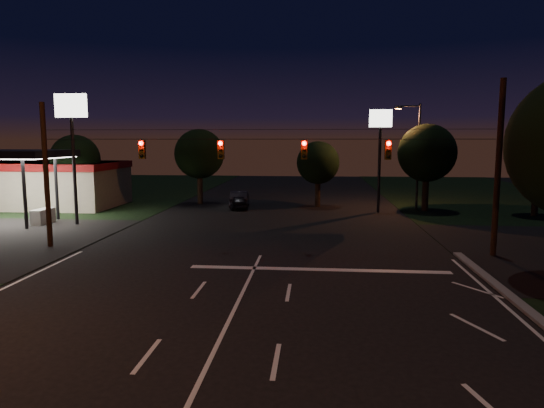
# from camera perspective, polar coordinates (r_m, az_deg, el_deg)

# --- Properties ---
(ground) EXTENTS (140.00, 140.00, 0.00)m
(ground) POSITION_cam_1_polar(r_m,az_deg,el_deg) (12.33, -9.36, -21.43)
(ground) COLOR black
(ground) RESTS_ON ground
(stop_bar) EXTENTS (12.00, 0.50, 0.01)m
(stop_bar) POSITION_cam_1_polar(r_m,az_deg,el_deg) (22.72, 5.51, -7.67)
(stop_bar) COLOR silver
(stop_bar) RESTS_ON ground
(utility_pole_right) EXTENTS (0.30, 0.30, 9.00)m
(utility_pole_right) POSITION_cam_1_polar(r_m,az_deg,el_deg) (27.68, 24.54, -5.58)
(utility_pole_right) COLOR black
(utility_pole_right) RESTS_ON ground
(utility_pole_left) EXTENTS (0.28, 0.28, 8.00)m
(utility_pole_left) POSITION_cam_1_polar(r_m,az_deg,el_deg) (30.02, -24.61, -4.60)
(utility_pole_left) COLOR black
(utility_pole_left) RESTS_ON ground
(signal_span) EXTENTS (24.00, 0.40, 1.56)m
(signal_span) POSITION_cam_1_polar(r_m,az_deg,el_deg) (25.55, -1.16, 6.53)
(signal_span) COLOR black
(signal_span) RESTS_ON ground
(gas_station) EXTENTS (14.20, 16.10, 5.25)m
(gas_station) POSITION_cam_1_polar(r_m,az_deg,el_deg) (47.83, -25.93, 2.49)
(gas_station) COLOR gray
(gas_station) RESTS_ON ground
(pole_sign_left_near) EXTENTS (2.20, 0.30, 9.10)m
(pole_sign_left_near) POSITION_cam_1_polar(r_m,az_deg,el_deg) (36.54, -22.49, 8.58)
(pole_sign_left_near) COLOR black
(pole_sign_left_near) RESTS_ON ground
(pole_sign_right) EXTENTS (1.80, 0.30, 8.40)m
(pole_sign_right) POSITION_cam_1_polar(r_m,az_deg,el_deg) (40.76, 12.61, 7.75)
(pole_sign_right) COLOR black
(pole_sign_right) RESTS_ON ground
(street_light_right_far) EXTENTS (2.20, 0.35, 9.00)m
(street_light_right_far) POSITION_cam_1_polar(r_m,az_deg,el_deg) (43.26, 16.51, 6.28)
(street_light_right_far) COLOR black
(street_light_right_far) RESTS_ON ground
(tree_far_a) EXTENTS (4.20, 4.20, 6.42)m
(tree_far_a) POSITION_cam_1_polar(r_m,az_deg,el_deg) (45.60, -22.04, 4.85)
(tree_far_a) COLOR black
(tree_far_a) RESTS_ON ground
(tree_far_b) EXTENTS (4.60, 4.60, 6.98)m
(tree_far_b) POSITION_cam_1_polar(r_m,az_deg,el_deg) (45.86, -8.48, 5.77)
(tree_far_b) COLOR black
(tree_far_b) RESTS_ON ground
(tree_far_c) EXTENTS (3.80, 3.80, 5.86)m
(tree_far_c) POSITION_cam_1_polar(r_m,az_deg,el_deg) (43.58, 5.46, 4.80)
(tree_far_c) COLOR black
(tree_far_c) RESTS_ON ground
(tree_far_d) EXTENTS (4.80, 4.80, 7.30)m
(tree_far_d) POSITION_cam_1_polar(r_m,az_deg,el_deg) (42.58, 17.75, 5.66)
(tree_far_d) COLOR black
(tree_far_d) RESTS_ON ground
(tree_far_e) EXTENTS (4.00, 4.00, 6.18)m
(tree_far_e) POSITION_cam_1_polar(r_m,az_deg,el_deg) (43.15, 28.75, 4.17)
(tree_far_e) COLOR black
(tree_far_e) RESTS_ON ground
(car_oncoming_a) EXTENTS (2.09, 3.78, 1.22)m
(car_oncoming_a) POSITION_cam_1_polar(r_m,az_deg,el_deg) (42.28, -3.93, 0.25)
(car_oncoming_a) COLOR black
(car_oncoming_a) RESTS_ON ground
(car_oncoming_b) EXTENTS (1.90, 4.49, 1.44)m
(car_oncoming_b) POSITION_cam_1_polar(r_m,az_deg,el_deg) (43.47, -3.84, 0.60)
(car_oncoming_b) COLOR black
(car_oncoming_b) RESTS_ON ground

